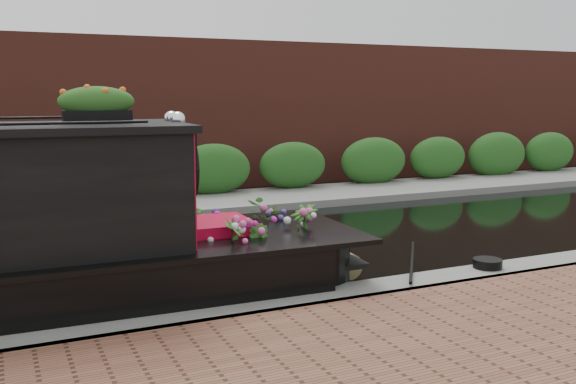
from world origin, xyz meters
name	(u,v)px	position (x,y,z in m)	size (l,w,h in m)	color
ground	(188,257)	(0.00, 0.00, 0.00)	(80.00, 80.00, 0.00)	black
near_bank_coping	(269,323)	(0.00, -3.30, 0.00)	(40.00, 0.60, 0.50)	slate
far_bank_path	(135,213)	(0.00, 4.20, 0.00)	(40.00, 2.40, 0.34)	slate
far_hedge	(127,206)	(0.00, 5.10, 0.00)	(40.00, 1.10, 2.80)	#21521B
far_brick_wall	(111,193)	(0.00, 7.20, 0.00)	(40.00, 1.00, 8.00)	maroon
rope_fender	(344,264)	(1.70, -2.02, 0.18)	(0.37, 0.37, 0.41)	olive
coiled_mooring_rope	(488,263)	(3.24, -3.21, 0.31)	(0.39, 0.39, 0.12)	black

